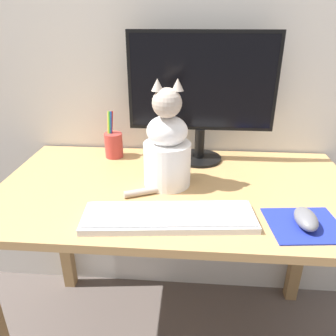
% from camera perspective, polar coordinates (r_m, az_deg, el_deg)
% --- Properties ---
extents(wall_back, '(7.00, 0.04, 2.50)m').
position_cam_1_polar(wall_back, '(1.28, 2.69, 25.96)').
color(wall_back, beige).
rests_on(wall_back, ground_plane).
extents(desk, '(1.16, 0.64, 0.73)m').
position_cam_1_polar(desk, '(1.12, 1.40, -8.28)').
color(desk, tan).
rests_on(desk, ground_plane).
extents(monitor, '(0.52, 0.17, 0.46)m').
position_cam_1_polar(monitor, '(1.18, 5.90, 13.32)').
color(monitor, black).
rests_on(monitor, desk).
extents(keyboard, '(0.47, 0.18, 0.02)m').
position_cam_1_polar(keyboard, '(0.88, 0.16, -8.48)').
color(keyboard, silver).
rests_on(keyboard, desk).
extents(mousepad_right, '(0.20, 0.18, 0.00)m').
position_cam_1_polar(mousepad_right, '(0.94, 22.69, -9.15)').
color(mousepad_right, '#1E2D9E').
rests_on(mousepad_right, desk).
extents(computer_mouse_right, '(0.06, 0.10, 0.04)m').
position_cam_1_polar(computer_mouse_right, '(0.92, 22.89, -8.16)').
color(computer_mouse_right, slate).
rests_on(computer_mouse_right, mousepad_right).
extents(cat, '(0.21, 0.19, 0.34)m').
position_cam_1_polar(cat, '(1.02, -0.17, 3.53)').
color(cat, white).
rests_on(cat, desk).
extents(pen_cup, '(0.07, 0.07, 0.18)m').
position_cam_1_polar(pen_cup, '(1.28, -9.46, 4.09)').
color(pen_cup, '#B23833').
rests_on(pen_cup, desk).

